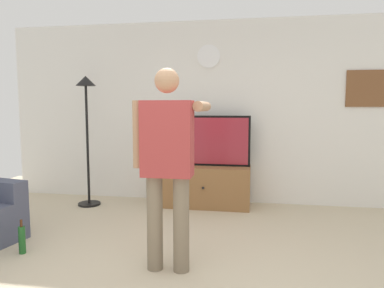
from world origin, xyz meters
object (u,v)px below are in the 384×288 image
object	(u,v)px
wall_clock	(209,56)
person_standing_nearer_lamp	(168,157)
framed_picture	(368,89)
television	(206,141)
floor_lamp	(87,113)
beverage_bottle	(22,239)
tv_stand	(206,186)

from	to	relation	value
wall_clock	person_standing_nearer_lamp	size ratio (longest dim) A/B	0.19
wall_clock	framed_picture	size ratio (longest dim) A/B	0.59
person_standing_nearer_lamp	television	bearing A→B (deg)	88.54
floor_lamp	person_standing_nearer_lamp	xyz separation A→B (m)	(1.64, -1.85, -0.34)
person_standing_nearer_lamp	floor_lamp	bearing A→B (deg)	131.57
framed_picture	beverage_bottle	distance (m)	4.68
wall_clock	television	bearing A→B (deg)	-90.00
wall_clock	beverage_bottle	xyz separation A→B (m)	(-1.55, -2.28, -2.03)
television	beverage_bottle	distance (m)	2.69
television	floor_lamp	size ratio (longest dim) A/B	0.67
television	framed_picture	world-z (taller)	framed_picture
tv_stand	television	bearing A→B (deg)	90.00
television	wall_clock	distance (m)	1.25
floor_lamp	framed_picture	bearing A→B (deg)	7.73
wall_clock	beverage_bottle	bearing A→B (deg)	-124.20
wall_clock	floor_lamp	bearing A→B (deg)	-162.72
wall_clock	framed_picture	bearing A→B (deg)	0.13
floor_lamp	television	bearing A→B (deg)	9.49
tv_stand	wall_clock	bearing A→B (deg)	90.00
television	framed_picture	xyz separation A→B (m)	(2.22, 0.25, 0.74)
television	beverage_bottle	world-z (taller)	television
tv_stand	person_standing_nearer_lamp	bearing A→B (deg)	-91.49
television	wall_clock	world-z (taller)	wall_clock
wall_clock	framed_picture	distance (m)	2.27
tv_stand	television	distance (m)	0.66
television	floor_lamp	xyz separation A→B (m)	(-1.69, -0.28, 0.39)
framed_picture	floor_lamp	xyz separation A→B (m)	(-3.91, -0.53, -0.35)
tv_stand	floor_lamp	size ratio (longest dim) A/B	0.68
person_standing_nearer_lamp	beverage_bottle	distance (m)	1.73
beverage_bottle	wall_clock	bearing A→B (deg)	55.80
floor_lamp	beverage_bottle	distance (m)	2.13
person_standing_nearer_lamp	beverage_bottle	xyz separation A→B (m)	(-1.50, 0.09, -0.86)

